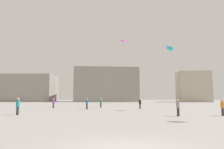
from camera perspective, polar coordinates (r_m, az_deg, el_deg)
person_in_orange at (r=23.11m, az=28.36°, el=-7.85°), size 0.36×0.36×1.65m
person_in_purple at (r=36.69m, az=-15.96°, el=-7.50°), size 0.37×0.37×1.71m
person_in_black at (r=33.42m, az=7.79°, el=-7.90°), size 0.35×0.35×1.62m
person_in_green at (r=37.40m, az=-3.12°, el=-7.66°), size 0.38×0.38×1.77m
person_in_grey at (r=20.97m, az=17.88°, el=-8.51°), size 0.36×0.36×1.65m
person_in_blue at (r=31.61m, az=-6.97°, el=-7.98°), size 0.36×0.36×1.64m
person_in_teal at (r=23.52m, az=-24.70°, el=-7.84°), size 0.38×0.38×1.76m
kite_cyan_diamond at (r=31.45m, az=15.69°, el=7.01°), size 4.56×4.48×8.06m
kite_magenta_diamond at (r=42.97m, az=3.02°, el=9.28°), size 4.94×4.38×12.66m
building_left_hall at (r=99.96m, az=-22.86°, el=-3.58°), size 25.75×15.45×11.72m
building_centre_hall at (r=91.63m, az=-1.71°, el=-2.97°), size 28.10×17.01×14.58m
building_right_hall at (r=90.86m, az=21.64°, el=-3.18°), size 12.90×9.16×12.40m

